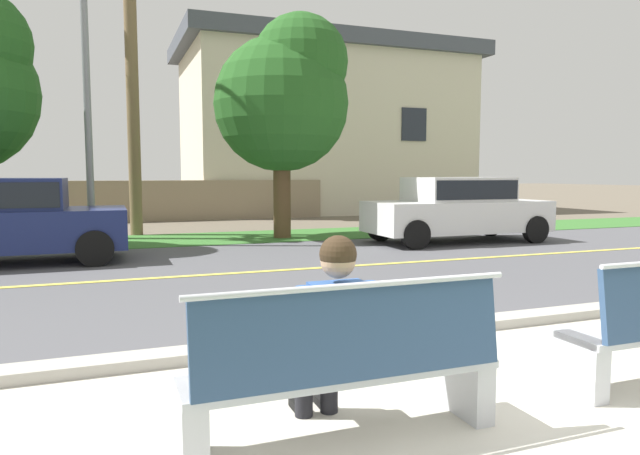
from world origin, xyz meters
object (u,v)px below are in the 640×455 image
seated_person_blue (332,327)px  shade_tree_centre (286,94)px  streetlamp (86,51)px  bench_left (347,370)px  car_white_near (457,206)px

seated_person_blue → shade_tree_centre: 11.25m
seated_person_blue → streetlamp: size_ratio=0.16×
bench_left → seated_person_blue: bearing=98.6°
seated_person_blue → shade_tree_centre: bearing=74.2°
bench_left → seated_person_blue: seated_person_blue is taller
seated_person_blue → car_white_near: 10.48m
streetlamp → car_white_near: bearing=-17.4°
bench_left → streetlamp: 11.72m
car_white_near → streetlamp: bearing=162.6°
car_white_near → streetlamp: (-8.11, 2.55, 3.48)m
bench_left → shade_tree_centre: shade_tree_centre is taller
streetlamp → shade_tree_centre: 4.65m
seated_person_blue → streetlamp: bearing=98.5°
shade_tree_centre → bench_left: bearing=-105.4°
bench_left → car_white_near: bearing=52.4°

